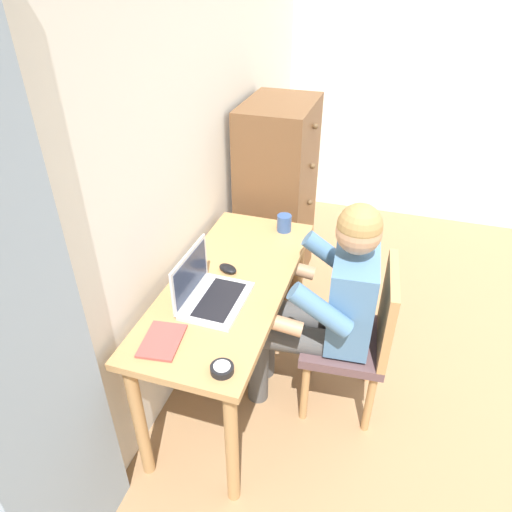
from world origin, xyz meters
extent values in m
cube|color=silver|center=(0.00, 2.20, 1.25)|extent=(4.80, 0.05, 2.50)
cube|color=#8EA3B7|center=(-1.19, 2.13, 1.12)|extent=(0.51, 0.03, 2.24)
cube|color=tan|center=(-0.24, 1.86, 0.72)|extent=(1.29, 0.54, 0.03)
cylinder|color=tan|center=(-0.83, 1.65, 0.35)|extent=(0.06, 0.06, 0.71)
cylinder|color=tan|center=(0.35, 1.65, 0.35)|extent=(0.06, 0.06, 0.71)
cylinder|color=tan|center=(-0.83, 2.07, 0.35)|extent=(0.06, 0.06, 0.71)
cylinder|color=tan|center=(0.35, 2.07, 0.35)|extent=(0.06, 0.06, 0.71)
cube|color=brown|center=(0.87, 1.93, 0.65)|extent=(0.62, 0.43, 1.29)
sphere|color=brown|center=(0.87, 1.70, 0.13)|extent=(0.04, 0.04, 0.04)
sphere|color=brown|center=(0.87, 1.70, 0.39)|extent=(0.04, 0.04, 0.04)
sphere|color=brown|center=(0.87, 1.70, 0.65)|extent=(0.04, 0.04, 0.04)
sphere|color=brown|center=(0.87, 1.70, 0.90)|extent=(0.04, 0.04, 0.04)
sphere|color=brown|center=(0.87, 1.70, 1.16)|extent=(0.04, 0.04, 0.04)
cube|color=brown|center=(-0.13, 1.30, 0.42)|extent=(0.45, 0.43, 0.05)
cube|color=tan|center=(-0.12, 1.12, 0.65)|extent=(0.42, 0.07, 0.42)
cylinder|color=tan|center=(0.02, 1.47, 0.20)|extent=(0.04, 0.04, 0.39)
cylinder|color=tan|center=(-0.32, 1.44, 0.20)|extent=(0.04, 0.04, 0.39)
cylinder|color=tan|center=(0.05, 1.15, 0.20)|extent=(0.04, 0.04, 0.39)
cylinder|color=tan|center=(-0.29, 1.12, 0.20)|extent=(0.04, 0.04, 0.39)
cylinder|color=#4C4C4C|center=(-0.06, 1.52, 0.46)|extent=(0.17, 0.41, 0.14)
cylinder|color=#4C4C4C|center=(-0.24, 1.51, 0.46)|extent=(0.17, 0.41, 0.14)
cylinder|color=#4C4C4C|center=(-0.08, 1.72, 0.23)|extent=(0.11, 0.11, 0.46)
cylinder|color=#4C4C4C|center=(-0.26, 1.71, 0.23)|extent=(0.11, 0.11, 0.46)
cube|color=teal|center=(-0.13, 1.29, 0.69)|extent=(0.38, 0.23, 0.46)
cylinder|color=teal|center=(0.08, 1.44, 0.78)|extent=(0.11, 0.30, 0.25)
cylinder|color=teal|center=(-0.36, 1.40, 0.78)|extent=(0.11, 0.30, 0.25)
cylinder|color=tan|center=(0.06, 1.63, 0.67)|extent=(0.09, 0.27, 0.11)
cylinder|color=tan|center=(-0.38, 1.60, 0.67)|extent=(0.09, 0.27, 0.11)
sphere|color=tan|center=(-0.13, 1.30, 1.05)|extent=(0.20, 0.20, 0.20)
sphere|color=#9E7A47|center=(-0.13, 1.30, 1.08)|extent=(0.20, 0.20, 0.20)
cube|color=silver|center=(-0.40, 1.86, 0.75)|extent=(0.34, 0.25, 0.02)
cube|color=black|center=(-0.40, 1.85, 0.76)|extent=(0.29, 0.16, 0.00)
cube|color=silver|center=(-0.40, 1.98, 0.87)|extent=(0.34, 0.02, 0.22)
cube|color=#2D3851|center=(-0.40, 1.97, 0.87)|extent=(0.31, 0.01, 0.18)
ellipsoid|color=black|center=(-0.16, 1.90, 0.76)|extent=(0.09, 0.12, 0.03)
cylinder|color=black|center=(-0.78, 1.69, 0.76)|extent=(0.09, 0.09, 0.03)
cylinder|color=silver|center=(-0.78, 1.69, 0.77)|extent=(0.06, 0.06, 0.00)
cube|color=#994742|center=(-0.71, 1.98, 0.75)|extent=(0.23, 0.18, 0.01)
cylinder|color=#33518C|center=(0.30, 1.73, 0.79)|extent=(0.08, 0.08, 0.09)
torus|color=#33518C|center=(0.35, 1.73, 0.79)|extent=(0.06, 0.01, 0.06)
camera|label=1|loc=(-1.91, 1.20, 2.07)|focal=32.89mm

